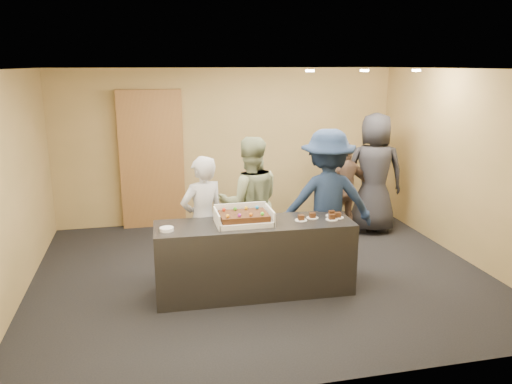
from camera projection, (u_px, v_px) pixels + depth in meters
room at (261, 176)px, 6.47m from camera, size 6.04×6.00×2.70m
serving_counter at (255, 258)px, 6.12m from camera, size 2.42×0.77×0.90m
storage_cabinet at (152, 160)px, 8.50m from camera, size 1.07×0.15×2.35m
cake_box at (243, 219)px, 6.00m from camera, size 0.67×0.46×0.20m
sheet_cake at (244, 216)px, 5.96m from camera, size 0.57×0.39×0.11m
plate_stack at (167, 229)px, 5.72m from camera, size 0.16×0.16×0.04m
slice_a at (301, 219)px, 6.10m from camera, size 0.15×0.15×0.07m
slice_b at (312, 216)px, 6.19m from camera, size 0.15×0.15×0.07m
slice_c at (332, 218)px, 6.13m from camera, size 0.15×0.15×0.07m
slice_d at (332, 214)px, 6.28m from camera, size 0.15×0.15×0.07m
slice_e at (338, 216)px, 6.21m from camera, size 0.15×0.15×0.07m
person_server_grey at (203, 220)px, 6.33m from camera, size 0.71×0.60×1.66m
person_sage_man at (250, 203)px, 6.82m from camera, size 0.93×0.74×1.83m
person_navy_man at (327, 202)px, 6.65m from camera, size 1.35×0.90×1.95m
person_brown_extra at (344, 190)px, 8.05m from camera, size 1.00×0.63×1.58m
person_dark_suit at (374, 173)px, 8.26m from camera, size 1.10×0.84×2.00m
ceiling_spotlights at (364, 71)px, 6.95m from camera, size 1.72×0.12×0.03m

